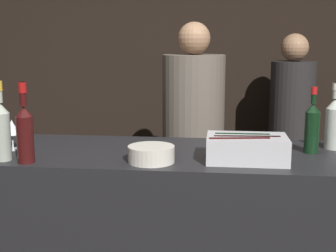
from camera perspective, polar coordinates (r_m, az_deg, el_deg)
wall_back_chalkboard at (r=4.17m, az=3.02°, el=7.30°), size 6.40×0.06×2.80m
ice_bin_with_bottles at (r=2.10m, az=9.47°, el=-2.54°), size 0.35×0.23×0.12m
bowl_white at (r=2.07m, az=-2.06°, el=-3.37°), size 0.21×0.21×0.07m
wine_glass at (r=2.41m, az=-18.50°, el=-0.27°), size 0.08×0.08×0.15m
red_wine_bottle_burgundy at (r=2.32m, az=17.16°, el=-0.02°), size 0.07×0.07×0.32m
white_wine_bottle at (r=2.43m, az=19.57°, el=0.48°), size 0.08×0.08×0.33m
red_wine_bottle_tall at (r=2.13m, az=-17.06°, el=-0.53°), size 0.07×0.07×0.35m
rose_wine_bottle at (r=2.20m, az=-19.65°, el=-0.33°), size 0.08×0.08×0.36m
person_in_hoodie at (r=3.78m, az=14.74°, el=-0.42°), size 0.34×0.34×1.68m
person_blond_tee at (r=3.14m, az=3.08°, el=-1.79°), size 0.41×0.41×1.74m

